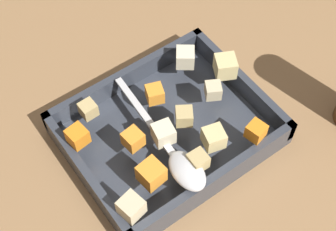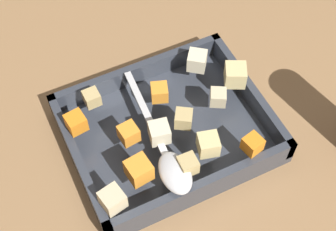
% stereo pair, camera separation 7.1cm
% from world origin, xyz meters
% --- Properties ---
extents(ground_plane, '(4.00, 4.00, 0.00)m').
position_xyz_m(ground_plane, '(0.00, 0.00, 0.00)').
color(ground_plane, '#936D47').
extents(baking_dish, '(0.29, 0.24, 0.05)m').
position_xyz_m(baking_dish, '(-0.02, -0.01, 0.02)').
color(baking_dish, '#333842').
rests_on(baking_dish, ground_plane).
extents(carrot_chunk_corner_se, '(0.03, 0.03, 0.02)m').
position_xyz_m(carrot_chunk_corner_se, '(0.07, -0.10, 0.06)').
color(carrot_chunk_corner_se, orange).
rests_on(carrot_chunk_corner_se, baking_dish).
extents(carrot_chunk_mid_right, '(0.03, 0.03, 0.03)m').
position_xyz_m(carrot_chunk_mid_right, '(-0.14, 0.04, 0.06)').
color(carrot_chunk_mid_right, orange).
rests_on(carrot_chunk_mid_right, baking_dish).
extents(carrot_chunk_corner_sw, '(0.03, 0.03, 0.02)m').
position_xyz_m(carrot_chunk_corner_sw, '(-0.01, 0.03, 0.06)').
color(carrot_chunk_corner_sw, orange).
rests_on(carrot_chunk_corner_sw, baking_dish).
extents(carrot_chunk_center, '(0.03, 0.03, 0.03)m').
position_xyz_m(carrot_chunk_center, '(-0.09, -0.07, 0.07)').
color(carrot_chunk_center, orange).
rests_on(carrot_chunk_center, baking_dish).
extents(carrot_chunk_back_center, '(0.03, 0.03, 0.03)m').
position_xyz_m(carrot_chunk_back_center, '(-0.08, -0.01, 0.06)').
color(carrot_chunk_back_center, orange).
rests_on(carrot_chunk_back_center, baking_dish).
extents(potato_chunk_near_spoon, '(0.03, 0.03, 0.03)m').
position_xyz_m(potato_chunk_near_spoon, '(0.01, -0.08, 0.07)').
color(potato_chunk_near_spoon, '#E0CC89').
rests_on(potato_chunk_near_spoon, baking_dish).
extents(potato_chunk_near_right, '(0.04, 0.04, 0.03)m').
position_xyz_m(potato_chunk_near_right, '(0.10, 0.01, 0.07)').
color(potato_chunk_near_right, '#E0CC89').
rests_on(potato_chunk_near_right, baking_dish).
extents(potato_chunk_corner_ne, '(0.02, 0.02, 0.02)m').
position_xyz_m(potato_chunk_corner_ne, '(-0.11, 0.07, 0.06)').
color(potato_chunk_corner_ne, tan).
rests_on(potato_chunk_corner_ne, baking_dish).
extents(potato_chunk_far_left, '(0.03, 0.03, 0.02)m').
position_xyz_m(potato_chunk_far_left, '(-0.03, -0.09, 0.06)').
color(potato_chunk_far_left, tan).
rests_on(potato_chunk_far_left, baking_dish).
extents(potato_chunk_heap_top, '(0.04, 0.04, 0.03)m').
position_xyz_m(potato_chunk_heap_top, '(0.07, 0.06, 0.07)').
color(potato_chunk_heap_top, beige).
rests_on(potato_chunk_heap_top, baking_dish).
extents(potato_chunk_heap_side, '(0.03, 0.03, 0.02)m').
position_xyz_m(potato_chunk_heap_side, '(0.06, -0.01, 0.06)').
color(potato_chunk_heap_side, beige).
rests_on(potato_chunk_heap_side, baking_dish).
extents(potato_chunk_near_left, '(0.03, 0.03, 0.03)m').
position_xyz_m(potato_chunk_near_left, '(-0.14, -0.10, 0.07)').
color(potato_chunk_near_left, beige).
rests_on(potato_chunk_near_left, baking_dish).
extents(potato_chunk_front_center, '(0.03, 0.03, 0.03)m').
position_xyz_m(potato_chunk_front_center, '(-0.04, -0.03, 0.07)').
color(potato_chunk_front_center, beige).
rests_on(potato_chunk_front_center, baking_dish).
extents(potato_chunk_rim_edge, '(0.03, 0.03, 0.02)m').
position_xyz_m(potato_chunk_rim_edge, '(0.00, -0.02, 0.06)').
color(potato_chunk_rim_edge, tan).
rests_on(potato_chunk_rim_edge, baking_dish).
extents(serving_spoon, '(0.05, 0.23, 0.02)m').
position_xyz_m(serving_spoon, '(-0.05, -0.08, 0.06)').
color(serving_spoon, silver).
rests_on(serving_spoon, baking_dish).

